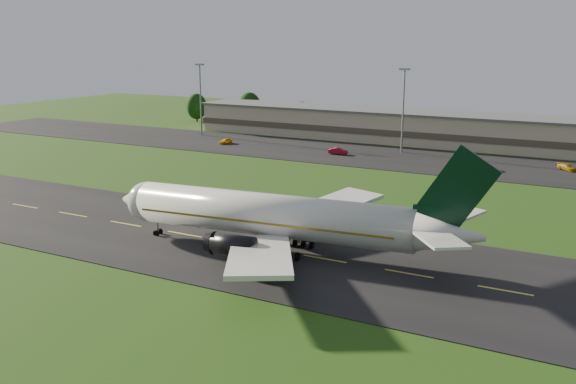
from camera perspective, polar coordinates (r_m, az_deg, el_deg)
The scene contains 12 objects.
ground at distance 92.46m, azimuth -9.16°, elevation -3.78°, with size 360.00×360.00×0.00m, color #204010.
taxiway at distance 92.45m, azimuth -9.16°, elevation -3.75°, with size 220.00×30.00×0.10m, color black.
apron at distance 154.13m, azimuth 7.32°, elevation 3.23°, with size 260.00×30.00×0.10m, color black.
airliner at distance 83.20m, azimuth -1.01°, elevation -2.21°, with size 51.23×41.93×15.57m.
terminal at distance 174.18m, azimuth 12.24°, elevation 5.52°, with size 145.00×16.00×8.40m.
light_mast_west at distance 185.94m, azimuth -7.80°, elevation 8.90°, with size 2.40×1.20×20.35m.
light_mast_centre at distance 158.24m, azimuth 10.23°, elevation 8.03°, with size 2.40×1.20×20.35m.
tree_line at distance 179.53m, azimuth 18.72°, elevation 5.70°, with size 199.14×8.81×10.47m.
service_vehicle_a at distance 170.86m, azimuth -5.56°, elevation 4.54°, with size 1.67×4.15×1.41m, color yellow.
service_vehicle_b at distance 154.64m, azimuth 4.48°, elevation 3.64°, with size 1.60×4.60×1.52m, color maroon.
service_vehicle_c at distance 141.23m, azimuth 17.26°, elevation 2.06°, with size 1.97×4.27×1.19m, color white.
service_vehicle_d at distance 147.60m, azimuth 23.58°, elevation 2.04°, with size 1.88×4.63×1.34m, color #BF8C0B.
Camera 1 is at (54.44, -69.63, 27.15)m, focal length 40.00 mm.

